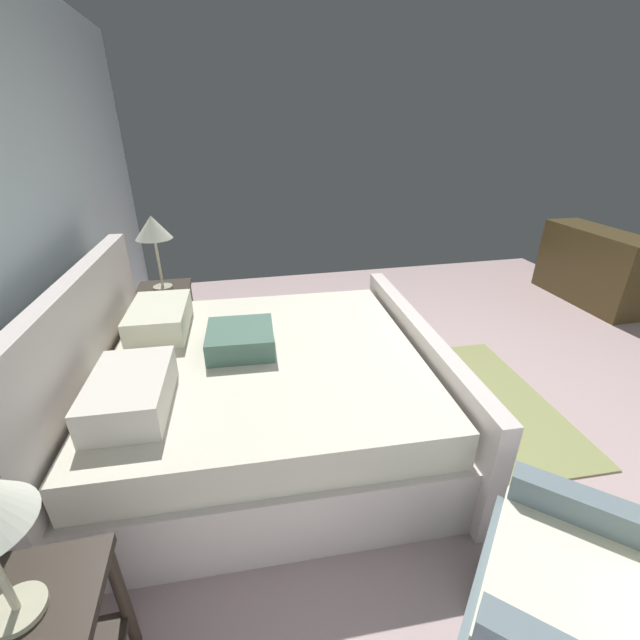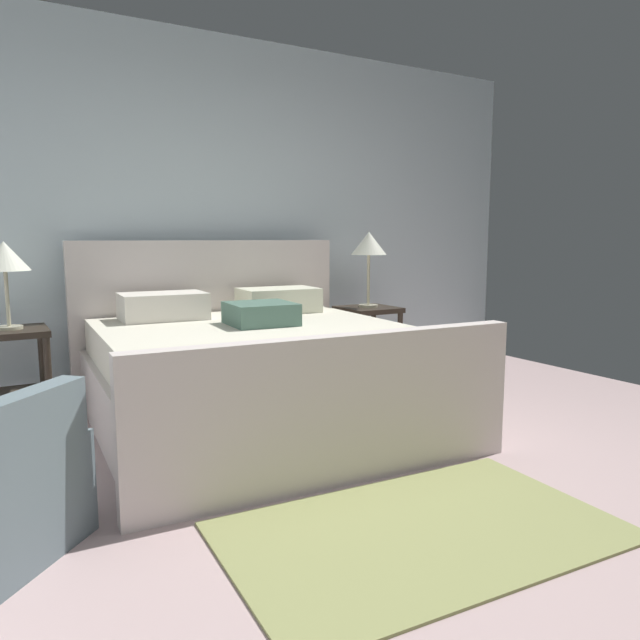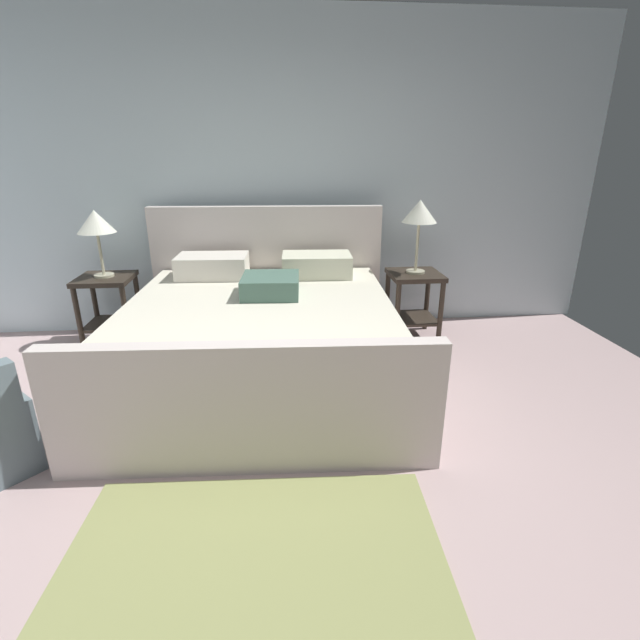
{
  "view_description": "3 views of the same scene",
  "coord_description": "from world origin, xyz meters",
  "px_view_note": "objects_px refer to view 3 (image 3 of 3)",
  "views": [
    {
      "loc": [
        -2.45,
        1.64,
        1.91
      ],
      "look_at": [
        0.17,
        1.05,
        0.61
      ],
      "focal_mm": 23.45,
      "sensor_mm": 36.0,
      "label": 1
    },
    {
      "loc": [
        -1.7,
        -1.85,
        1.17
      ],
      "look_at": [
        -0.2,
        0.75,
        0.76
      ],
      "focal_mm": 33.59,
      "sensor_mm": 36.0,
      "label": 2
    },
    {
      "loc": [
        -0.08,
        -1.57,
        1.59
      ],
      "look_at": [
        0.13,
        0.72,
        0.75
      ],
      "focal_mm": 25.86,
      "sensor_mm": 36.0,
      "label": 3
    }
  ],
  "objects_px": {
    "bed": "(262,335)",
    "nightstand_left": "(108,299)",
    "table_lamp_left": "(96,223)",
    "nightstand_right": "(414,294)",
    "table_lamp_right": "(420,214)"
  },
  "relations": [
    {
      "from": "nightstand_left",
      "to": "table_lamp_left",
      "type": "bearing_deg",
      "value": 135.0
    },
    {
      "from": "bed",
      "to": "nightstand_left",
      "type": "relative_size",
      "value": 3.66
    },
    {
      "from": "table_lamp_right",
      "to": "nightstand_left",
      "type": "relative_size",
      "value": 1.03
    },
    {
      "from": "table_lamp_right",
      "to": "nightstand_left",
      "type": "bearing_deg",
      "value": 177.43
    },
    {
      "from": "table_lamp_right",
      "to": "table_lamp_left",
      "type": "relative_size",
      "value": 1.12
    },
    {
      "from": "table_lamp_right",
      "to": "nightstand_left",
      "type": "xyz_separation_m",
      "value": [
        -2.65,
        0.12,
        -0.7
      ]
    },
    {
      "from": "bed",
      "to": "nightstand_left",
      "type": "xyz_separation_m",
      "value": [
        -1.33,
        0.81,
        0.06
      ]
    },
    {
      "from": "bed",
      "to": "table_lamp_left",
      "type": "height_order",
      "value": "same"
    },
    {
      "from": "table_lamp_right",
      "to": "nightstand_left",
      "type": "distance_m",
      "value": 2.74
    },
    {
      "from": "nightstand_right",
      "to": "table_lamp_left",
      "type": "height_order",
      "value": "table_lamp_left"
    },
    {
      "from": "table_lamp_right",
      "to": "nightstand_left",
      "type": "height_order",
      "value": "table_lamp_right"
    },
    {
      "from": "nightstand_right",
      "to": "table_lamp_right",
      "type": "bearing_deg",
      "value": 116.57
    },
    {
      "from": "bed",
      "to": "nightstand_right",
      "type": "height_order",
      "value": "bed"
    },
    {
      "from": "bed",
      "to": "table_lamp_left",
      "type": "xyz_separation_m",
      "value": [
        -1.33,
        0.81,
        0.7
      ]
    },
    {
      "from": "nightstand_right",
      "to": "table_lamp_left",
      "type": "distance_m",
      "value": 2.73
    }
  ]
}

